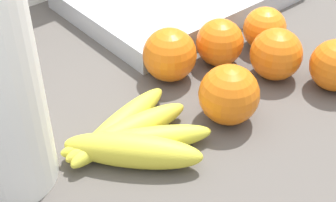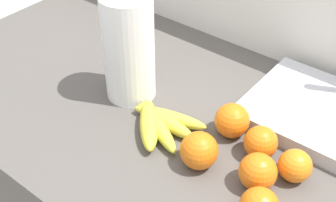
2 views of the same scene
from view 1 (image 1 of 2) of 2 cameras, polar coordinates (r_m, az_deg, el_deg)
wall_back at (r=1.18m, az=-12.37°, el=-1.68°), size 2.08×0.06×1.30m
banana_bunch at (r=0.63m, az=-4.27°, el=-4.23°), size 0.19×0.17×0.04m
orange_front at (r=0.66m, az=6.85°, el=0.71°), size 0.08×0.08×0.08m
orange_far_right at (r=0.83m, az=10.78°, el=7.98°), size 0.07×0.07×0.07m
orange_center at (r=0.74m, az=0.19°, el=5.21°), size 0.08×0.08×0.08m
orange_right at (r=0.76m, az=12.02°, el=5.15°), size 0.08×0.08×0.08m
orange_back_left at (r=0.76m, az=18.32°, el=3.83°), size 0.07×0.07×0.07m
orange_back_right at (r=0.78m, az=5.82°, el=6.55°), size 0.07×0.07×0.07m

